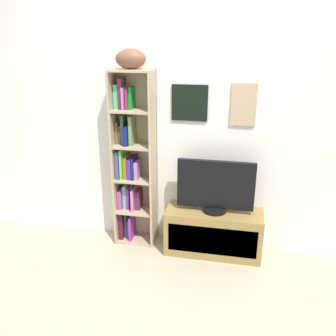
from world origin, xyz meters
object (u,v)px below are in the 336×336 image
object	(u,v)px
football	(131,59)
tv_stand	(213,232)
television	(216,187)
bookshelf	(131,164)

from	to	relation	value
football	tv_stand	world-z (taller)	football
football	television	xyz separation A→B (m)	(0.78, -0.06, -1.11)
football	tv_stand	xyz separation A→B (m)	(0.78, -0.06, -1.57)
bookshelf	tv_stand	distance (m)	1.02
football	television	distance (m)	1.36
bookshelf	football	world-z (taller)	football
bookshelf	football	size ratio (longest dim) A/B	6.40
bookshelf	tv_stand	size ratio (longest dim) A/B	1.89
football	tv_stand	bearing A→B (deg)	-4.21
football	bookshelf	bearing A→B (deg)	144.79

